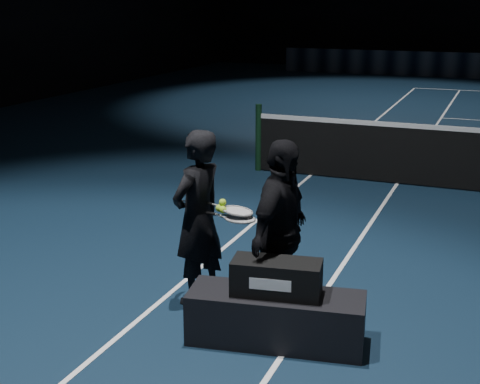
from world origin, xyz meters
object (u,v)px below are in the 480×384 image
at_px(racket_bag, 277,277).
at_px(player_b, 280,234).
at_px(racket_upper, 238,211).
at_px(player_bench, 276,318).
at_px(tennis_balls, 222,207).
at_px(racket_lower, 240,219).
at_px(player_a, 198,218).

height_order(racket_bag, player_b, player_b).
height_order(racket_bag, racket_upper, racket_upper).
distance_m(player_b, racket_upper, 0.47).
height_order(player_bench, player_b, player_b).
relative_size(player_b, tennis_balls, 13.63).
xyz_separation_m(racket_upper, tennis_balls, (-0.15, -0.01, 0.02)).
bearing_deg(racket_upper, player_bench, -36.54).
bearing_deg(racket_lower, racket_bag, -31.93).
distance_m(racket_lower, racket_upper, 0.08).
height_order(racket_lower, racket_upper, racket_upper).
height_order(player_bench, racket_bag, racket_bag).
relative_size(player_bench, racket_lower, 2.12).
height_order(player_bench, player_a, player_a).
height_order(player_b, tennis_balls, player_b).
relative_size(racket_lower, racket_upper, 1.00).
bearing_deg(racket_upper, tennis_balls, -170.43).
bearing_deg(player_b, player_a, 86.47).
xyz_separation_m(player_a, racket_upper, (0.40, -0.02, 0.12)).
relative_size(player_a, racket_lower, 2.40).
xyz_separation_m(player_b, racket_upper, (-0.44, 0.11, 0.12)).
height_order(racket_lower, tennis_balls, tennis_balls).
height_order(racket_bag, racket_lower, racket_lower).
bearing_deg(tennis_balls, player_bench, -33.79).
distance_m(racket_bag, tennis_balls, 0.90).
bearing_deg(player_bench, racket_bag, 0.00).
xyz_separation_m(player_b, tennis_balls, (-0.59, 0.10, 0.14)).
distance_m(player_bench, racket_upper, 1.01).
bearing_deg(racket_upper, racket_bag, -36.54).
bearing_deg(racket_lower, player_b, 0.00).
distance_m(player_b, tennis_balls, 0.61).
distance_m(player_a, racket_lower, 0.45).
bearing_deg(tennis_balls, racket_lower, -10.27).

